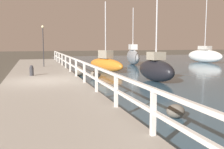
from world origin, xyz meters
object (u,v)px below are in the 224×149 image
at_px(sailboat_black, 156,69).
at_px(sailboat_orange, 106,63).
at_px(mooring_bollard, 32,70).
at_px(sailboat_gray, 133,56).
at_px(sailboat_white, 205,55).
at_px(dock_lamp, 43,38).

height_order(sailboat_black, sailboat_orange, sailboat_orange).
relative_size(mooring_bollard, sailboat_gray, 0.11).
relative_size(sailboat_white, sailboat_orange, 1.36).
distance_m(mooring_bollard, sailboat_orange, 6.90).
relative_size(dock_lamp, sailboat_orange, 0.61).
bearing_deg(mooring_bollard, sailboat_gray, 44.28).
xyz_separation_m(sailboat_black, sailboat_gray, (3.12, 11.69, 0.16)).
relative_size(mooring_bollard, sailboat_orange, 0.11).
xyz_separation_m(sailboat_white, sailboat_gray, (-8.87, -0.21, 0.06)).
bearing_deg(sailboat_orange, sailboat_gray, 33.97).
bearing_deg(sailboat_orange, mooring_bollard, -161.20).
xyz_separation_m(dock_lamp, sailboat_orange, (4.64, -1.75, -1.95)).
bearing_deg(sailboat_gray, sailboat_white, 13.00).
xyz_separation_m(dock_lamp, sailboat_black, (6.02, -7.76, -1.87)).
bearing_deg(sailboat_white, sailboat_black, -145.65).
bearing_deg(sailboat_black, sailboat_gray, 69.59).
bearing_deg(mooring_bollard, sailboat_black, -15.33).
height_order(mooring_bollard, sailboat_gray, sailboat_gray).
xyz_separation_m(sailboat_white, sailboat_orange, (-13.36, -5.90, -0.18)).
xyz_separation_m(mooring_bollard, dock_lamp, (0.91, 5.86, 1.92)).
xyz_separation_m(sailboat_white, sailboat_black, (-11.99, -11.90, -0.10)).
distance_m(dock_lamp, sailboat_gray, 10.09).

